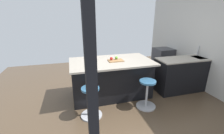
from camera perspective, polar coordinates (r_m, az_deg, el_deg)
ground_plane at (r=3.92m, az=-0.25°, el=-11.53°), size 6.84×6.84×0.00m
window_panel_rear at (r=1.20m, az=35.12°, el=-9.92°), size 5.26×0.12×2.89m
interior_partition_left at (r=4.82m, az=32.02°, el=9.73°), size 0.12×5.23×2.89m
sink_cabinet at (r=4.74m, az=27.74°, el=-2.06°), size 2.02×0.60×1.19m
oven_range at (r=5.75m, az=18.69°, el=2.36°), size 0.60×0.61×0.88m
kitchen_island at (r=3.85m, az=-0.39°, el=-4.13°), size 1.98×1.15×0.94m
stool_by_window at (r=3.51m, az=13.00°, el=-10.20°), size 0.44×0.44×0.65m
stool_middle at (r=3.17m, az=-7.97°, el=-13.35°), size 0.44×0.44×0.65m
cutting_board at (r=3.64m, az=1.43°, el=2.48°), size 0.36×0.24×0.02m
apple_green at (r=3.70m, az=1.67°, el=3.52°), size 0.07×0.07×0.07m
apple_red at (r=3.63m, az=-0.25°, el=3.22°), size 0.08×0.08×0.08m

